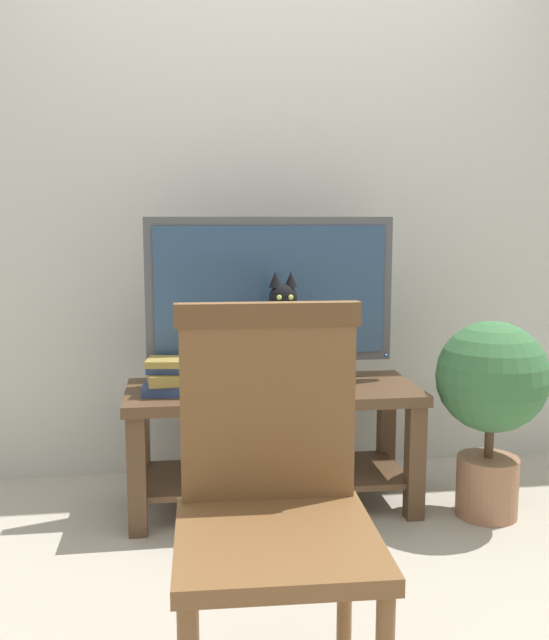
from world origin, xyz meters
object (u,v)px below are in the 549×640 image
object	(u,v)px
tv_stand	(273,424)
wooden_chair	(273,485)
tv	(270,295)
book_stack	(172,376)
potted_plant	(491,394)
media_box	(281,382)
cat	(282,337)

from	to	relation	value
tv_stand	wooden_chair	distance (m)	1.23
tv	book_stack	size ratio (longest dim) A/B	4.26
book_stack	potted_plant	size ratio (longest dim) A/B	0.30
tv	wooden_chair	world-z (taller)	tv
media_box	cat	bearing A→B (deg)	-84.56
wooden_chair	potted_plant	distance (m)	1.42
book_stack	tv_stand	bearing A→B (deg)	7.09
book_stack	potted_plant	bearing A→B (deg)	-7.22
media_box	potted_plant	distance (m)	0.84
media_box	cat	world-z (taller)	cat
tv_stand	potted_plant	size ratio (longest dim) A/B	1.49
tv	wooden_chair	distance (m)	1.33
media_box	cat	xyz separation A→B (m)	(0.00, -0.01, 0.19)
tv_stand	potted_plant	bearing A→B (deg)	-13.91
tv_stand	book_stack	xyz separation A→B (m)	(-0.41, -0.05, 0.23)
cat	potted_plant	size ratio (longest dim) A/B	0.51
tv_stand	wooden_chair	size ratio (longest dim) A/B	1.20
tv	potted_plant	world-z (taller)	tv
tv_stand	tv	world-z (taller)	tv
cat	potted_plant	distance (m)	0.86
tv	media_box	size ratio (longest dim) A/B	2.38
tv_stand	book_stack	distance (m)	0.47
cat	wooden_chair	bearing A→B (deg)	-99.75
tv_stand	media_box	bearing A→B (deg)	-70.28
media_box	potted_plant	xyz separation A→B (m)	(0.82, -0.14, -0.04)
tv_stand	media_box	xyz separation A→B (m)	(0.02, -0.07, 0.19)
media_box	wooden_chair	xyz separation A→B (m)	(-0.19, -1.13, 0.02)
wooden_chair	potted_plant	world-z (taller)	wooden_chair
tv	cat	bearing A→B (deg)	-80.58
book_stack	potted_plant	xyz separation A→B (m)	(1.26, -0.16, -0.08)
media_box	potted_plant	bearing A→B (deg)	-9.69
tv	book_stack	bearing A→B (deg)	-162.90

